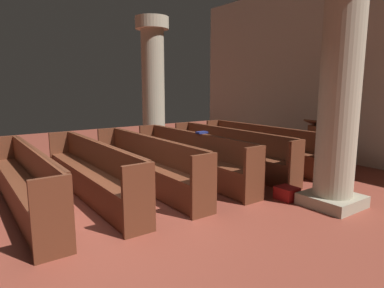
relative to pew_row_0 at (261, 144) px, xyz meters
name	(u,v)px	position (x,y,z in m)	size (l,w,h in m)	color
ground_plane	(106,212)	(0.77, -4.15, -0.50)	(19.20, 19.20, 0.00)	brown
back_wall	(343,69)	(0.77, 1.93, 1.75)	(10.00, 0.16, 4.50)	beige
pew_row_0	(261,144)	(0.00, 0.00, 0.00)	(3.57, 0.47, 0.92)	brown
pew_row_1	(229,149)	(0.00, -1.02, 0.00)	(3.57, 0.46, 0.92)	brown
pew_row_2	(191,154)	(0.00, -2.04, 0.00)	(3.57, 0.46, 0.92)	brown
pew_row_3	(146,161)	(0.00, -3.06, 0.00)	(3.57, 0.47, 0.92)	brown
pew_row_4	(91,169)	(0.00, -4.07, 0.00)	(3.57, 0.46, 0.92)	brown
pew_row_5	(24,179)	(0.00, -5.09, 0.00)	(3.57, 0.46, 0.92)	brown
pillar_aisle_side	(340,85)	(2.57, -1.17, 1.37)	(0.86, 0.86, 3.59)	#9F967E
pillar_far_side	(153,85)	(-2.52, -1.46, 1.37)	(0.86, 0.86, 3.59)	#9F967E
lectern	(315,146)	(0.76, 1.02, -0.04)	(0.48, 0.45, 1.08)	brown
hymn_book	(202,132)	(0.10, -1.85, 0.44)	(0.14, 0.22, 0.04)	navy
kneeler_box_red	(287,193)	(1.97, -1.50, -0.39)	(0.34, 0.29, 0.21)	maroon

